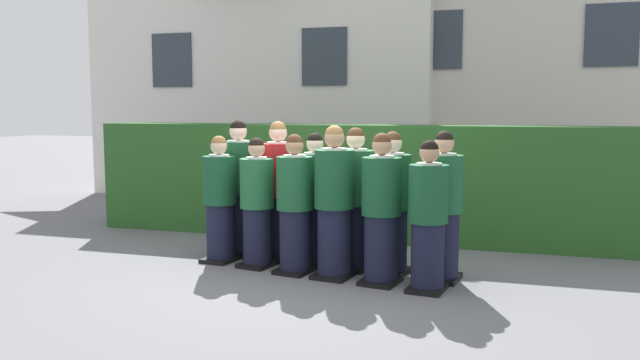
# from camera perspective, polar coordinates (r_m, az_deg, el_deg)

# --- Properties ---
(ground_plane) EXTENTS (60.00, 60.00, 0.00)m
(ground_plane) POSITION_cam_1_polar(r_m,az_deg,el_deg) (7.40, -0.54, -8.30)
(ground_plane) COLOR slate
(student_front_row_0) EXTENTS (0.41, 0.48, 1.54)m
(student_front_row_0) POSITION_cam_1_polar(r_m,az_deg,el_deg) (7.98, -8.79, -1.93)
(student_front_row_0) COLOR black
(student_front_row_0) RESTS_ON ground
(student_front_row_1) EXTENTS (0.43, 0.50, 1.53)m
(student_front_row_1) POSITION_cam_1_polar(r_m,az_deg,el_deg) (7.67, -5.55, -2.27)
(student_front_row_1) COLOR black
(student_front_row_1) RESTS_ON ground
(student_front_row_2) EXTENTS (0.44, 0.51, 1.58)m
(student_front_row_2) POSITION_cam_1_polar(r_m,az_deg,el_deg) (7.35, -2.23, -2.42)
(student_front_row_2) COLOR black
(student_front_row_2) RESTS_ON ground
(student_front_row_3) EXTENTS (0.46, 0.54, 1.69)m
(student_front_row_3) POSITION_cam_1_polar(r_m,az_deg,el_deg) (7.14, 1.26, -2.26)
(student_front_row_3) COLOR black
(student_front_row_3) RESTS_ON ground
(student_front_row_4) EXTENTS (0.44, 0.51, 1.61)m
(student_front_row_4) POSITION_cam_1_polar(r_m,az_deg,el_deg) (6.92, 5.39, -2.87)
(student_front_row_4) COLOR black
(student_front_row_4) RESTS_ON ground
(student_front_row_5) EXTENTS (0.41, 0.48, 1.55)m
(student_front_row_5) POSITION_cam_1_polar(r_m,az_deg,el_deg) (6.70, 9.47, -3.48)
(student_front_row_5) COLOR black
(student_front_row_5) RESTS_ON ground
(student_rear_row_0) EXTENTS (0.46, 0.54, 1.72)m
(student_rear_row_0) POSITION_cam_1_polar(r_m,az_deg,el_deg) (8.32, -7.12, -0.96)
(student_rear_row_0) COLOR black
(student_rear_row_0) RESTS_ON ground
(student_in_red_blazer) EXTENTS (0.47, 0.57, 1.71)m
(student_in_red_blazer) POSITION_cam_1_polar(r_m,az_deg,el_deg) (8.02, -3.67, -1.22)
(student_in_red_blazer) COLOR black
(student_in_red_blazer) RESTS_ON ground
(student_rear_row_2) EXTENTS (0.42, 0.52, 1.58)m
(student_rear_row_2) POSITION_cam_1_polar(r_m,az_deg,el_deg) (7.77, -0.45, -1.94)
(student_rear_row_2) COLOR black
(student_rear_row_2) RESTS_ON ground
(student_rear_row_3) EXTENTS (0.47, 0.54, 1.65)m
(student_rear_row_3) POSITION_cam_1_polar(r_m,az_deg,el_deg) (7.53, 3.12, -1.95)
(student_rear_row_3) COLOR black
(student_rear_row_3) RESTS_ON ground
(student_rear_row_4) EXTENTS (0.46, 0.52, 1.61)m
(student_rear_row_4) POSITION_cam_1_polar(r_m,az_deg,el_deg) (7.35, 6.32, -2.33)
(student_rear_row_4) COLOR black
(student_rear_row_4) RESTS_ON ground
(student_rear_row_5) EXTENTS (0.43, 0.54, 1.63)m
(student_rear_row_5) POSITION_cam_1_polar(r_m,az_deg,el_deg) (7.14, 10.73, -2.59)
(student_rear_row_5) COLOR black
(student_rear_row_5) RESTS_ON ground
(hedge) EXTENTS (8.02, 0.70, 1.63)m
(hedge) POSITION_cam_1_polar(r_m,az_deg,el_deg) (9.31, 3.51, -0.17)
(hedge) COLOR #285623
(hedge) RESTS_ON ground
(school_building_main) EXTENTS (7.14, 3.60, 7.10)m
(school_building_main) POSITION_cam_1_polar(r_m,az_deg,el_deg) (14.46, 17.37, 13.11)
(school_building_main) COLOR beige
(school_building_main) RESTS_ON ground
(school_building_annex) EXTENTS (7.77, 3.36, 6.80)m
(school_building_annex) POSITION_cam_1_polar(r_m,az_deg,el_deg) (14.80, -4.04, 12.64)
(school_building_annex) COLOR silver
(school_building_annex) RESTS_ON ground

